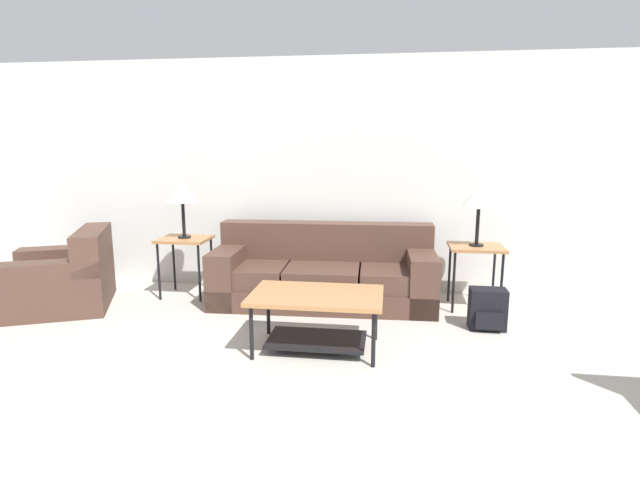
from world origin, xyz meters
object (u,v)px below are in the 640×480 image
(armchair, at_px, (64,280))
(side_table_right, at_px, (476,253))
(table_lamp_right, at_px, (479,197))
(table_lamp_left, at_px, (182,193))
(coffee_table, at_px, (317,308))
(backpack, at_px, (488,310))
(side_table_left, at_px, (185,244))
(couch, at_px, (324,275))

(armchair, xyz_separation_m, side_table_right, (4.17, 0.55, 0.29))
(side_table_right, relative_size, table_lamp_right, 1.06)
(side_table_right, bearing_deg, table_lamp_left, 180.00)
(coffee_table, height_order, backpack, coffee_table)
(side_table_right, xyz_separation_m, backpack, (0.03, -0.60, -0.39))
(coffee_table, relative_size, side_table_left, 1.63)
(side_table_left, xyz_separation_m, table_lamp_right, (3.09, 0.00, 0.57))
(couch, distance_m, side_table_right, 1.57)
(table_lamp_right, bearing_deg, side_table_right, -104.04)
(armchair, xyz_separation_m, side_table_left, (1.08, 0.55, 0.29))
(coffee_table, xyz_separation_m, backpack, (1.47, 0.67, -0.17))
(side_table_left, bearing_deg, armchair, -152.92)
(coffee_table, bearing_deg, backpack, 24.47)
(armchair, xyz_separation_m, coffee_table, (2.73, -0.71, 0.07))
(couch, height_order, coffee_table, couch)
(armchair, relative_size, side_table_right, 1.94)
(coffee_table, bearing_deg, armchair, 165.36)
(couch, distance_m, armchair, 2.68)
(armchair, xyz_separation_m, backpack, (4.20, -0.04, -0.10))
(armchair, relative_size, table_lamp_left, 2.07)
(side_table_left, height_order, backpack, side_table_left)
(table_lamp_left, relative_size, table_lamp_right, 1.00)
(armchair, distance_m, table_lamp_left, 1.49)
(table_lamp_left, bearing_deg, table_lamp_right, 0.00)
(side_table_right, distance_m, table_lamp_left, 3.14)
(table_lamp_left, bearing_deg, coffee_table, -37.55)
(coffee_table, bearing_deg, table_lamp_right, 41.33)
(armchair, height_order, table_lamp_right, table_lamp_right)
(side_table_right, relative_size, backpack, 1.74)
(couch, bearing_deg, table_lamp_left, 178.79)
(couch, bearing_deg, table_lamp_right, 1.21)
(coffee_table, distance_m, table_lamp_right, 2.08)
(couch, xyz_separation_m, side_table_left, (-1.54, 0.03, 0.28))
(couch, bearing_deg, side_table_right, 1.21)
(table_lamp_left, bearing_deg, couch, -1.21)
(table_lamp_left, bearing_deg, side_table_left, -75.96)
(couch, relative_size, side_table_right, 3.56)
(side_table_left, relative_size, side_table_right, 1.00)
(side_table_left, height_order, table_lamp_right, table_lamp_right)
(table_lamp_left, bearing_deg, backpack, -10.84)
(couch, height_order, table_lamp_right, table_lamp_right)
(side_table_left, bearing_deg, couch, -1.21)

